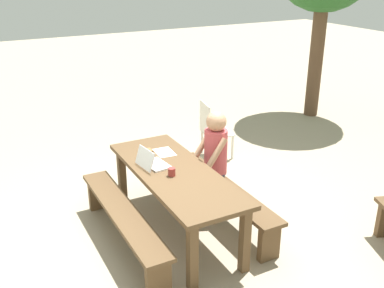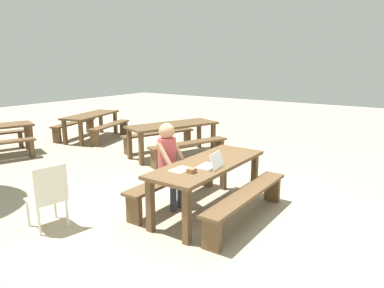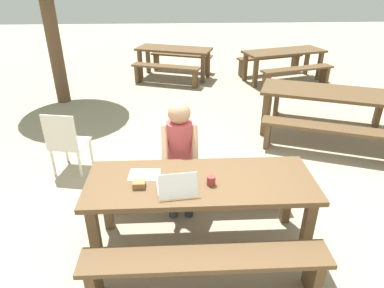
% 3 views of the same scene
% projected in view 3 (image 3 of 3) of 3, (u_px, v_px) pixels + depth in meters
% --- Properties ---
extents(ground_plane, '(30.00, 30.00, 0.00)m').
position_uv_depth(ground_plane, '(200.00, 243.00, 3.56)').
color(ground_plane, tan).
extents(picnic_table_front, '(2.14, 0.79, 0.78)m').
position_uv_depth(picnic_table_front, '(201.00, 190.00, 3.25)').
color(picnic_table_front, brown).
rests_on(picnic_table_front, ground).
extents(bench_near, '(2.06, 0.30, 0.46)m').
position_uv_depth(bench_near, '(206.00, 266.00, 2.84)').
color(bench_near, brown).
rests_on(bench_near, ground).
extents(bench_far, '(2.06, 0.30, 0.46)m').
position_uv_depth(bench_far, '(196.00, 181.00, 3.96)').
color(bench_far, brown).
rests_on(bench_far, ground).
extents(laptop, '(0.37, 0.33, 0.23)m').
position_uv_depth(laptop, '(177.00, 187.00, 3.01)').
color(laptop, white).
rests_on(laptop, picnic_table_front).
extents(small_pouch, '(0.11, 0.10, 0.06)m').
position_uv_depth(small_pouch, '(139.00, 184.00, 3.09)').
color(small_pouch, olive).
rests_on(small_pouch, picnic_table_front).
extents(paper_sheet, '(0.31, 0.23, 0.00)m').
position_uv_depth(paper_sheet, '(144.00, 175.00, 3.28)').
color(paper_sheet, white).
rests_on(paper_sheet, picnic_table_front).
extents(coffee_mug, '(0.08, 0.08, 0.09)m').
position_uv_depth(coffee_mug, '(211.00, 180.00, 3.11)').
color(coffee_mug, '#99332D').
rests_on(coffee_mug, picnic_table_front).
extents(person_seated, '(0.39, 0.40, 1.32)m').
position_uv_depth(person_seated, '(180.00, 150.00, 3.72)').
color(person_seated, '#333847').
rests_on(person_seated, ground).
extents(plastic_chair, '(0.51, 0.51, 0.90)m').
position_uv_depth(plastic_chair, '(66.00, 142.00, 4.56)').
color(plastic_chair, silver).
rests_on(plastic_chair, ground).
extents(picnic_table_mid, '(2.10, 1.25, 0.73)m').
position_uv_depth(picnic_table_mid, '(284.00, 55.00, 8.28)').
color(picnic_table_mid, brown).
rests_on(picnic_table_mid, ground).
extents(bench_mid_south, '(1.79, 0.79, 0.47)m').
position_uv_depth(bench_mid_south, '(297.00, 73.00, 7.90)').
color(bench_mid_south, brown).
rests_on(bench_mid_south, ground).
extents(bench_mid_north, '(1.79, 0.79, 0.47)m').
position_uv_depth(bench_mid_north, '(270.00, 61.00, 8.91)').
color(bench_mid_north, brown).
rests_on(bench_mid_north, ground).
extents(picnic_table_rear, '(2.32, 1.52, 0.77)m').
position_uv_depth(picnic_table_rear, '(331.00, 98.00, 5.51)').
color(picnic_table_rear, brown).
rests_on(picnic_table_rear, ground).
extents(bench_rear_south, '(1.94, 0.97, 0.46)m').
position_uv_depth(bench_rear_south, '(329.00, 133.00, 5.07)').
color(bench_rear_south, brown).
rests_on(bench_rear_south, ground).
extents(bench_rear_north, '(1.94, 0.97, 0.46)m').
position_uv_depth(bench_rear_north, '(326.00, 102.00, 6.24)').
color(bench_rear_north, brown).
rests_on(bench_rear_north, ground).
extents(picnic_table_distant, '(1.96, 1.27, 0.74)m').
position_uv_depth(picnic_table_distant, '(174.00, 53.00, 8.49)').
color(picnic_table_distant, brown).
rests_on(picnic_table_distant, ground).
extents(bench_distant_south, '(1.65, 0.82, 0.46)m').
position_uv_depth(bench_distant_south, '(166.00, 71.00, 8.10)').
color(bench_distant_south, brown).
rests_on(bench_distant_south, ground).
extents(bench_distant_north, '(1.65, 0.82, 0.46)m').
position_uv_depth(bench_distant_north, '(182.00, 59.00, 9.14)').
color(bench_distant_north, brown).
rests_on(bench_distant_north, ground).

